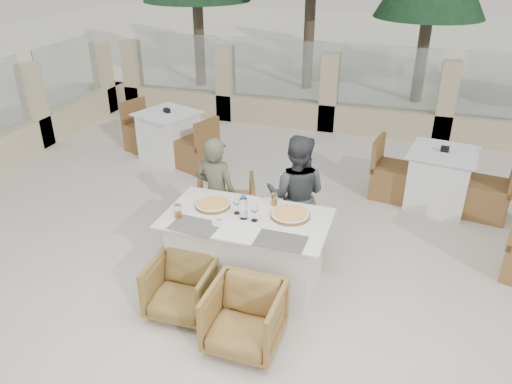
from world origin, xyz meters
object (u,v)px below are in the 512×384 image
(wine_glass_centre, at_px, (237,205))
(olive_dish, at_px, (219,221))
(diner_left, at_px, (216,194))
(pizza_left, at_px, (213,205))
(water_bottle, at_px, (244,207))
(bg_table_b, at_px, (439,179))
(pizza_right, at_px, (290,214))
(beer_glass_right, at_px, (274,199))
(armchair_far_left, at_px, (227,204))
(wine_glass_near, at_px, (254,212))
(armchair_near_left, at_px, (182,287))
(diner_right, at_px, (296,195))
(armchair_far_right, at_px, (288,229))
(bg_table_a, at_px, (169,136))
(dining_table, at_px, (247,251))
(beer_glass_left, at_px, (178,211))
(armchair_near_right, at_px, (244,317))

(wine_glass_centre, relative_size, olive_dish, 1.67)
(olive_dish, xyz_separation_m, diner_left, (-0.33, 0.73, -0.13))
(pizza_left, distance_m, water_bottle, 0.41)
(olive_dish, bearing_deg, wine_glass_centre, 67.56)
(wine_glass_centre, xyz_separation_m, bg_table_b, (1.95, 2.31, -0.48))
(pizza_right, relative_size, beer_glass_right, 3.12)
(bg_table_b, bearing_deg, wine_glass_centre, -121.59)
(pizza_left, xyz_separation_m, diner_left, (-0.15, 0.45, -0.13))
(armchair_far_left, bearing_deg, beer_glass_right, 119.77)
(wine_glass_near, relative_size, armchair_near_left, 0.30)
(armchair_near_left, relative_size, diner_right, 0.44)
(water_bottle, distance_m, olive_dish, 0.27)
(armchair_far_right, xyz_separation_m, armchair_near_left, (-0.68, -1.29, -0.01))
(pizza_left, distance_m, armchair_far_right, 1.00)
(bg_table_a, bearing_deg, diner_right, -17.72)
(wine_glass_near, bearing_deg, diner_right, 74.37)
(dining_table, relative_size, olive_dish, 14.55)
(bg_table_a, bearing_deg, beer_glass_left, -41.22)
(armchair_far_left, bearing_deg, wine_glass_near, 103.55)
(pizza_left, xyz_separation_m, armchair_near_left, (-0.03, -0.71, -0.52))
(diner_left, bearing_deg, pizza_left, 113.83)
(armchair_far_left, relative_size, armchair_near_left, 1.14)
(wine_glass_near, bearing_deg, armchair_far_left, 124.37)
(pizza_right, height_order, olive_dish, pizza_right)
(bg_table_b, bearing_deg, pizza_right, -114.48)
(dining_table, bearing_deg, bg_table_a, 129.60)
(beer_glass_left, bearing_deg, pizza_left, 52.75)
(pizza_left, distance_m, olive_dish, 0.34)
(bg_table_b, bearing_deg, water_bottle, -119.29)
(beer_glass_right, bearing_deg, diner_left, 163.12)
(dining_table, height_order, armchair_far_left, dining_table)
(wine_glass_centre, bearing_deg, wine_glass_near, -22.07)
(wine_glass_centre, xyz_separation_m, armchair_far_left, (-0.48, 0.92, -0.55))
(pizza_left, xyz_separation_m, water_bottle, (0.37, -0.13, 0.11))
(pizza_left, height_order, olive_dish, pizza_left)
(water_bottle, relative_size, bg_table_a, 0.16)
(water_bottle, height_order, wine_glass_near, water_bottle)
(armchair_far_left, bearing_deg, beer_glass_left, 67.54)
(pizza_left, height_order, wine_glass_centre, wine_glass_centre)
(armchair_near_right, relative_size, bg_table_b, 0.39)
(pizza_left, height_order, armchair_far_left, pizza_left)
(armchair_near_left, bearing_deg, armchair_near_right, -19.52)
(olive_dish, bearing_deg, bg_table_a, 125.11)
(beer_glass_right, distance_m, bg_table_a, 3.41)
(diner_left, bearing_deg, armchair_far_right, -165.01)
(pizza_left, distance_m, beer_glass_left, 0.39)
(wine_glass_centre, bearing_deg, beer_glass_left, -153.78)
(water_bottle, distance_m, beer_glass_right, 0.41)
(water_bottle, relative_size, diner_left, 0.19)
(armchair_near_left, relative_size, armchair_near_right, 0.96)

